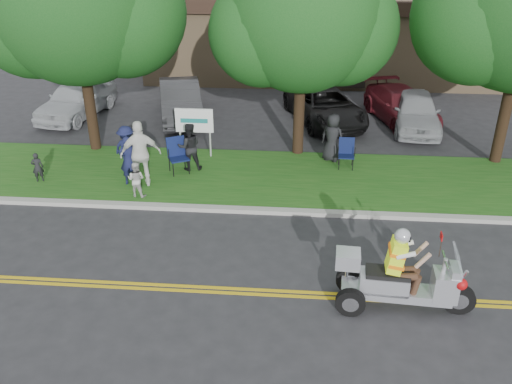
# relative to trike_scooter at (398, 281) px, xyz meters

# --- Properties ---
(ground) EXTENTS (120.00, 120.00, 0.00)m
(ground) POSITION_rel_trike_scooter_xyz_m (-2.64, 0.75, -0.66)
(ground) COLOR #28282B
(ground) RESTS_ON ground
(centerline_near) EXTENTS (60.00, 0.10, 0.01)m
(centerline_near) POSITION_rel_trike_scooter_xyz_m (-2.64, 0.17, -0.65)
(centerline_near) COLOR gold
(centerline_near) RESTS_ON ground
(centerline_far) EXTENTS (60.00, 0.10, 0.01)m
(centerline_far) POSITION_rel_trike_scooter_xyz_m (-2.64, 0.33, -0.65)
(centerline_far) COLOR gold
(centerline_far) RESTS_ON ground
(curb) EXTENTS (60.00, 0.25, 0.12)m
(curb) POSITION_rel_trike_scooter_xyz_m (-2.64, 3.80, -0.60)
(curb) COLOR #A8A89E
(curb) RESTS_ON ground
(grass_verge) EXTENTS (60.00, 4.00, 0.10)m
(grass_verge) POSITION_rel_trike_scooter_xyz_m (-2.64, 5.95, -0.60)
(grass_verge) COLOR #175015
(grass_verge) RESTS_ON ground
(commercial_building) EXTENTS (18.00, 8.20, 4.00)m
(commercial_building) POSITION_rel_trike_scooter_xyz_m (-0.64, 19.72, 1.35)
(commercial_building) COLOR #9E7F5B
(commercial_building) RESTS_ON ground
(tree_left) EXTENTS (6.62, 5.40, 7.78)m
(tree_left) POSITION_rel_trike_scooter_xyz_m (-9.08, 7.78, 4.19)
(tree_left) COLOR #332114
(tree_left) RESTS_ON ground
(tree_mid) EXTENTS (5.88, 4.80, 7.05)m
(tree_mid) POSITION_rel_trike_scooter_xyz_m (-2.08, 7.98, 3.77)
(tree_mid) COLOR #332114
(tree_mid) RESTS_ON ground
(business_sign) EXTENTS (1.25, 0.06, 1.75)m
(business_sign) POSITION_rel_trike_scooter_xyz_m (-5.54, 7.35, 0.60)
(business_sign) COLOR silver
(business_sign) RESTS_ON ground
(trike_scooter) EXTENTS (2.89, 0.99, 1.89)m
(trike_scooter) POSITION_rel_trike_scooter_xyz_m (0.00, 0.00, 0.00)
(trike_scooter) COLOR black
(trike_scooter) RESTS_ON ground
(lawn_chair_a) EXTENTS (0.51, 0.53, 0.94)m
(lawn_chair_a) POSITION_rel_trike_scooter_xyz_m (-0.59, 6.89, -0.03)
(lawn_chair_a) COLOR black
(lawn_chair_a) RESTS_ON grass_verge
(lawn_chair_b) EXTENTS (0.79, 0.80, 1.10)m
(lawn_chair_b) POSITION_rel_trike_scooter_xyz_m (-5.87, 6.10, 0.06)
(lawn_chair_b) COLOR black
(lawn_chair_b) RESTS_ON grass_verge
(spectator_adult_left) EXTENTS (0.59, 0.42, 1.53)m
(spectator_adult_left) POSITION_rel_trike_scooter_xyz_m (-7.10, 5.08, 0.21)
(spectator_adult_left) COLOR #171B42
(spectator_adult_left) RESTS_ON grass_verge
(spectator_adult_mid) EXTENTS (0.87, 0.75, 1.52)m
(spectator_adult_mid) POSITION_rel_trike_scooter_xyz_m (-5.52, 6.27, 0.21)
(spectator_adult_mid) COLOR black
(spectator_adult_mid) RESTS_ON grass_verge
(spectator_adult_right) EXTENTS (1.27, 0.83, 2.01)m
(spectator_adult_right) POSITION_rel_trike_scooter_xyz_m (-6.70, 5.02, 0.45)
(spectator_adult_right) COLOR white
(spectator_adult_right) RESTS_ON grass_verge
(spectator_chair_a) EXTENTS (1.10, 0.90, 1.49)m
(spectator_chair_a) POSITION_rel_trike_scooter_xyz_m (-7.43, 5.99, 0.19)
(spectator_chair_a) COLOR #181D44
(spectator_chair_a) RESTS_ON grass_verge
(spectator_chair_b) EXTENTS (0.92, 0.80, 1.59)m
(spectator_chair_b) POSITION_rel_trike_scooter_xyz_m (-1.03, 7.34, 0.24)
(spectator_chair_b) COLOR black
(spectator_chair_b) RESTS_ON grass_verge
(child_left) EXTENTS (0.39, 0.32, 0.92)m
(child_left) POSITION_rel_trike_scooter_xyz_m (-9.93, 5.03, -0.09)
(child_left) COLOR black
(child_left) RESTS_ON grass_verge
(child_right) EXTENTS (0.56, 0.47, 1.05)m
(child_right) POSITION_rel_trike_scooter_xyz_m (-6.69, 4.31, -0.03)
(child_right) COLOR beige
(child_right) RESTS_ON grass_verge
(parked_car_far_left) EXTENTS (2.43, 4.55, 1.47)m
(parked_car_far_left) POSITION_rel_trike_scooter_xyz_m (-11.11, 11.24, 0.08)
(parked_car_far_left) COLOR #B5B8BD
(parked_car_far_left) RESTS_ON ground
(parked_car_left) EXTENTS (2.61, 4.68, 1.46)m
(parked_car_left) POSITION_rel_trike_scooter_xyz_m (-6.88, 11.41, 0.07)
(parked_car_left) COLOR #323235
(parked_car_left) RESTS_ON ground
(parked_car_mid) EXTENTS (3.61, 5.23, 1.33)m
(parked_car_mid) POSITION_rel_trike_scooter_xyz_m (-1.14, 11.38, 0.00)
(parked_car_mid) COLOR black
(parked_car_mid) RESTS_ON ground
(parked_car_right) EXTENTS (2.97, 4.76, 1.29)m
(parked_car_right) POSITION_rel_trike_scooter_xyz_m (1.86, 11.68, -0.02)
(parked_car_right) COLOR #57141B
(parked_car_right) RESTS_ON ground
(parked_car_far_right) EXTENTS (1.94, 4.23, 1.40)m
(parked_car_far_right) POSITION_rel_trike_scooter_xyz_m (2.27, 10.90, 0.04)
(parked_car_far_right) COLOR #9EA1A5
(parked_car_far_right) RESTS_ON ground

